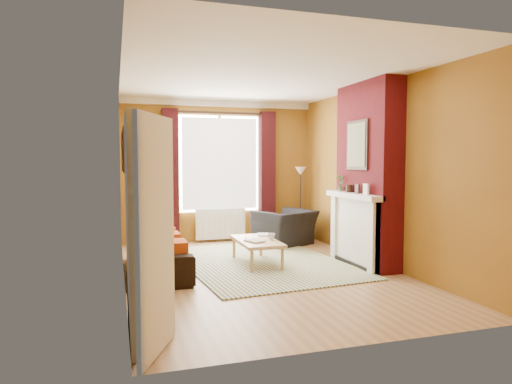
% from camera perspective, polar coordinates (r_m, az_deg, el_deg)
% --- Properties ---
extents(ground, '(5.50, 5.50, 0.00)m').
position_cam_1_polar(ground, '(6.70, 0.64, -10.01)').
color(ground, olive).
rests_on(ground, ground).
extents(room_walls, '(3.82, 5.54, 2.83)m').
position_cam_1_polar(room_walls, '(6.98, 4.85, 2.00)').
color(room_walls, brown).
rests_on(room_walls, ground).
extents(striped_rug, '(2.66, 3.48, 0.02)m').
position_cam_1_polar(striped_rug, '(7.30, 0.63, -8.76)').
color(striped_rug, '#364396').
rests_on(striped_rug, ground).
extents(sofa, '(0.84, 2.06, 0.60)m').
position_cam_1_polar(sofa, '(6.80, -12.14, -7.31)').
color(sofa, black).
rests_on(sofa, ground).
extents(armchair, '(1.31, 1.24, 0.66)m').
position_cam_1_polar(armchair, '(8.77, 3.63, -4.46)').
color(armchair, black).
rests_on(armchair, ground).
extents(coffee_table, '(0.59, 1.17, 0.39)m').
position_cam_1_polar(coffee_table, '(7.12, 0.09, -6.31)').
color(coffee_table, tan).
rests_on(coffee_table, ground).
extents(wicker_stool, '(0.41, 0.41, 0.49)m').
position_cam_1_polar(wicker_stool, '(8.77, 1.94, -5.03)').
color(wicker_stool, '#9D7C44').
rests_on(wicker_stool, ground).
extents(floor_lamp, '(0.24, 0.24, 1.49)m').
position_cam_1_polar(floor_lamp, '(9.16, 5.58, 1.17)').
color(floor_lamp, black).
rests_on(floor_lamp, ground).
extents(book_a, '(0.32, 0.35, 0.03)m').
position_cam_1_polar(book_a, '(6.87, -0.81, -6.23)').
color(book_a, '#999999').
rests_on(book_a, coffee_table).
extents(book_b, '(0.25, 0.31, 0.02)m').
position_cam_1_polar(book_b, '(7.52, 0.24, -5.36)').
color(book_b, '#999999').
rests_on(book_b, coffee_table).
extents(mug, '(0.14, 0.14, 0.10)m').
position_cam_1_polar(mug, '(7.10, 1.94, -5.59)').
color(mug, '#999999').
rests_on(mug, coffee_table).
extents(tv_remote, '(0.08, 0.15, 0.02)m').
position_cam_1_polar(tv_remote, '(7.12, -1.29, -5.89)').
color(tv_remote, black).
rests_on(tv_remote, coffee_table).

